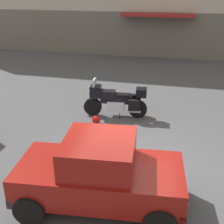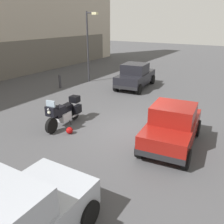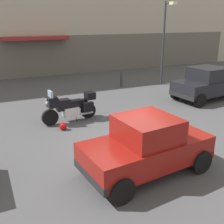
{
  "view_description": "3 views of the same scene",
  "coord_description": "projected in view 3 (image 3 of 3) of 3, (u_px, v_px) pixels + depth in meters",
  "views": [
    {
      "loc": [
        1.11,
        -6.37,
        4.32
      ],
      "look_at": [
        -0.64,
        0.76,
        1.14
      ],
      "focal_mm": 46.83,
      "sensor_mm": 36.0,
      "label": 1
    },
    {
      "loc": [
        -8.09,
        -3.8,
        4.3
      ],
      "look_at": [
        -1.01,
        0.55,
        1.1
      ],
      "focal_mm": 38.31,
      "sensor_mm": 36.0,
      "label": 2
    },
    {
      "loc": [
        -3.79,
        -6.91,
        3.88
      ],
      "look_at": [
        -0.16,
        0.93,
        0.91
      ],
      "focal_mm": 43.21,
      "sensor_mm": 36.0,
      "label": 3
    }
  ],
  "objects": [
    {
      "name": "car_hatchback_near",
      "position": [
        208.0,
        83.0,
        13.66
      ],
      "size": [
        4.0,
        2.15,
        1.64
      ],
      "rotation": [
        0.0,
        0.0,
        0.11
      ],
      "color": "black",
      "rests_on": "ground"
    },
    {
      "name": "motorcycle",
      "position": [
        71.0,
        107.0,
        10.65
      ],
      "size": [
        2.26,
        0.84,
        1.36
      ],
      "rotation": [
        0.0,
        0.0,
        3.25
      ],
      "color": "black",
      "rests_on": "ground"
    },
    {
      "name": "helmet",
      "position": [
        63.0,
        126.0,
        9.95
      ],
      "size": [
        0.28,
        0.28,
        0.28
      ],
      "primitive_type": "sphere",
      "color": "#990C0C",
      "rests_on": "ground"
    },
    {
      "name": "streetlamp_curbside",
      "position": [
        165.0,
        36.0,
        15.94
      ],
      "size": [
        0.28,
        0.94,
        4.89
      ],
      "color": "#2D2D33",
      "rests_on": "ground"
    },
    {
      "name": "bollard_curbside",
      "position": [
        121.0,
        79.0,
        16.31
      ],
      "size": [
        0.16,
        0.16,
        0.92
      ],
      "color": "#333338",
      "rests_on": "ground"
    },
    {
      "name": "ground_plane",
      "position": [
        129.0,
        146.0,
        8.7
      ],
      "size": [
        80.0,
        80.0,
        0.0
      ],
      "primitive_type": "plane",
      "color": "#424244"
    },
    {
      "name": "car_compact_side",
      "position": [
        147.0,
        146.0,
        6.98
      ],
      "size": [
        3.59,
        2.02,
        1.56
      ],
      "rotation": [
        0.0,
        0.0,
        0.11
      ],
      "color": "maroon",
      "rests_on": "ground"
    }
  ]
}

